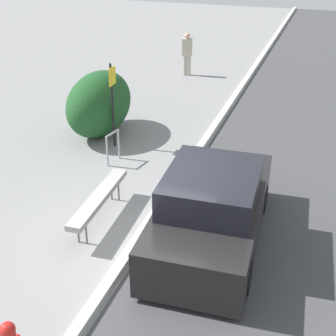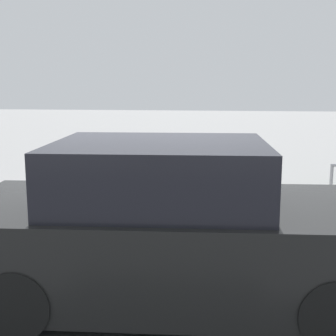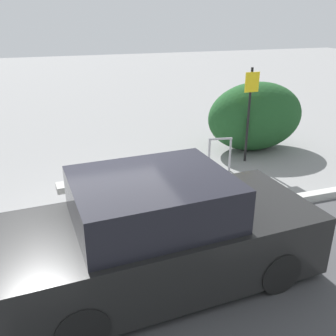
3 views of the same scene
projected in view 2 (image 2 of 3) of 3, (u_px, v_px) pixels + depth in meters
ground_plane at (138, 249)px, 5.96m from camera, size 60.00×60.00×0.00m
curb at (138, 244)px, 5.95m from camera, size 60.00×0.20×0.13m
bench at (185, 191)px, 6.81m from camera, size 2.37×0.43×0.60m
parked_car_near at (173, 230)px, 4.50m from camera, size 4.21×2.00×1.54m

